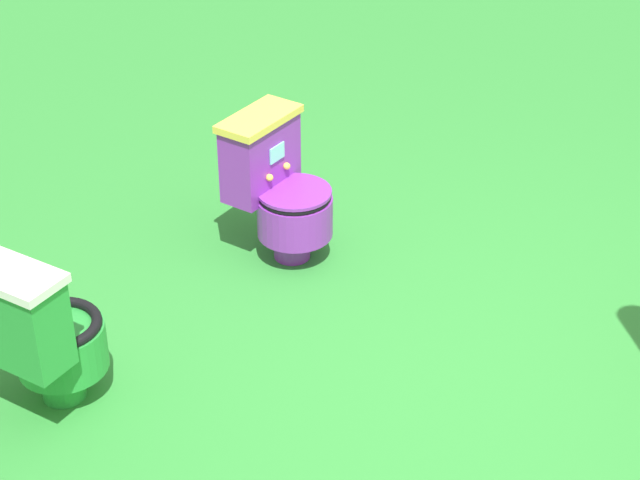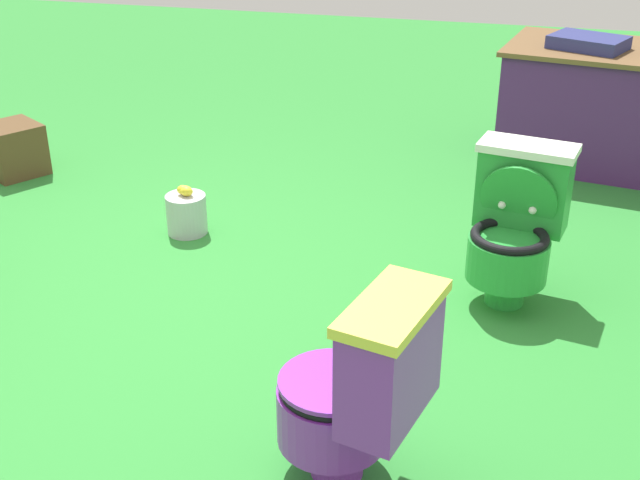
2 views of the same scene
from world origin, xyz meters
TOP-DOWN VIEW (x-y plane):
  - ground at (0.00, 0.00)m, footprint 14.00×14.00m
  - toilet_green at (1.59, 0.55)m, footprint 0.48×0.56m
  - toilet_purple at (1.16, -0.86)m, footprint 0.57×0.50m

SIDE VIEW (x-z plane):
  - ground at x=0.00m, z-range 0.00..0.00m
  - toilet_purple at x=1.16m, z-range 0.01..0.73m
  - toilet_green at x=1.59m, z-range 0.01..0.74m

